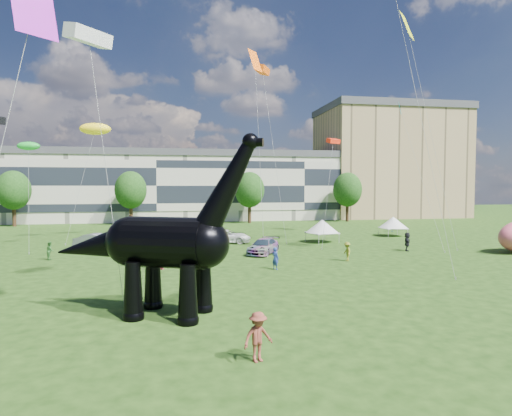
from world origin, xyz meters
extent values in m
plane|color=#16330C|center=(0.00, 0.00, 0.00)|extent=(220.00, 220.00, 0.00)
cube|color=beige|center=(-8.00, 62.00, 6.00)|extent=(78.00, 11.00, 12.00)
cube|color=tan|center=(40.00, 65.00, 11.00)|extent=(28.00, 18.00, 22.00)
cylinder|color=#382314|center=(-30.00, 53.00, 1.60)|extent=(0.56, 0.56, 3.20)
ellipsoid|color=#14380F|center=(-30.00, 53.00, 6.32)|extent=(5.20, 5.20, 6.24)
cylinder|color=#382314|center=(-12.00, 53.00, 1.60)|extent=(0.56, 0.56, 3.20)
ellipsoid|color=#14380F|center=(-12.00, 53.00, 6.32)|extent=(5.20, 5.20, 6.24)
cylinder|color=#382314|center=(8.00, 53.00, 1.60)|extent=(0.56, 0.56, 3.20)
ellipsoid|color=#14380F|center=(8.00, 53.00, 6.32)|extent=(5.20, 5.20, 6.24)
cylinder|color=#382314|center=(26.00, 53.00, 1.60)|extent=(0.56, 0.56, 3.20)
ellipsoid|color=#14380F|center=(26.00, 53.00, 6.32)|extent=(5.20, 5.20, 6.24)
cone|color=black|center=(-6.01, 0.71, 1.42)|extent=(1.28, 1.28, 2.83)
sphere|color=black|center=(-6.01, 0.71, 0.17)|extent=(1.04, 1.04, 1.04)
cone|color=black|center=(-5.20, 2.62, 1.42)|extent=(1.28, 1.28, 2.83)
sphere|color=black|center=(-5.20, 2.62, 0.17)|extent=(1.04, 1.04, 1.04)
cone|color=black|center=(-3.40, -0.40, 1.42)|extent=(1.28, 1.28, 2.83)
sphere|color=black|center=(-3.40, -0.40, 0.17)|extent=(1.04, 1.04, 1.04)
cone|color=black|center=(-2.59, 1.51, 1.42)|extent=(1.28, 1.28, 2.83)
sphere|color=black|center=(-2.59, 1.51, 0.17)|extent=(1.04, 1.04, 1.04)
cylinder|color=black|center=(-4.39, 1.15, 3.69)|extent=(4.65, 3.90, 2.55)
sphere|color=black|center=(-6.21, 1.93, 3.69)|extent=(2.55, 2.55, 2.55)
sphere|color=black|center=(-2.56, 0.37, 3.69)|extent=(2.46, 2.46, 2.46)
cone|color=black|center=(-1.50, -0.08, 6.42)|extent=(3.83, 2.70, 5.00)
sphere|color=black|center=(-0.44, -0.53, 8.59)|extent=(0.79, 0.79, 0.79)
cylinder|color=black|center=(-0.18, -0.64, 8.54)|extent=(0.77, 0.64, 0.42)
cone|color=black|center=(-8.01, 2.69, 3.37)|extent=(5.38, 3.78, 2.77)
imported|color=#A3A3A7|center=(-7.88, 23.84, 0.71)|extent=(2.43, 4.40, 1.42)
imported|color=gray|center=(-12.01, 24.96, 0.81)|extent=(5.19, 2.97, 1.62)
imported|color=white|center=(1.37, 27.62, 0.76)|extent=(5.84, 3.56, 1.51)
imported|color=#595960|center=(4.01, 19.34, 0.72)|extent=(4.23, 5.31, 1.44)
cube|color=silver|center=(12.26, 26.47, 1.08)|extent=(3.65, 3.65, 0.12)
cone|color=silver|center=(12.26, 26.47, 1.87)|extent=(4.62, 4.62, 1.48)
cylinder|color=#999999|center=(11.31, 24.76, 0.54)|extent=(0.06, 0.06, 1.08)
cylinder|color=#999999|center=(13.96, 25.52, 0.54)|extent=(0.06, 0.06, 1.08)
cylinder|color=#999999|center=(10.56, 27.41, 0.54)|extent=(0.06, 0.06, 1.08)
cylinder|color=#999999|center=(13.21, 28.17, 0.54)|extent=(0.06, 0.06, 1.08)
cube|color=white|center=(23.25, 30.61, 1.04)|extent=(2.84, 2.84, 0.11)
cone|color=white|center=(23.25, 30.61, 1.79)|extent=(3.60, 3.60, 1.41)
cylinder|color=#999999|center=(21.92, 29.30, 0.52)|extent=(0.06, 0.06, 1.04)
cylinder|color=#999999|center=(24.56, 29.29, 0.52)|extent=(0.06, 0.06, 1.04)
cylinder|color=#999999|center=(21.93, 31.94, 0.52)|extent=(0.06, 0.06, 1.04)
cylinder|color=#999999|center=(24.57, 31.93, 0.52)|extent=(0.06, 0.06, 1.04)
imported|color=#663475|center=(-1.25, 31.24, 0.85)|extent=(0.60, 1.06, 1.71)
imported|color=#336C2B|center=(-15.09, 19.35, 0.80)|extent=(0.75, 0.89, 1.61)
imported|color=#2B43A0|center=(3.49, 11.70, 0.87)|extent=(0.71, 0.76, 1.74)
imported|color=brown|center=(-0.91, -5.24, 0.93)|extent=(1.37, 1.08, 1.86)
imported|color=black|center=(18.49, 18.64, 0.93)|extent=(1.33, 1.77, 1.86)
imported|color=teal|center=(25.56, 35.32, 0.93)|extent=(0.81, 0.73, 1.86)
imported|color=olive|center=(10.41, 14.29, 0.83)|extent=(0.62, 1.08, 1.66)
imported|color=maroon|center=(-5.35, 13.27, 0.88)|extent=(0.87, 1.02, 1.77)
plane|color=#FF5E0D|center=(4.68, 27.92, 20.68)|extent=(2.34, 2.49, 2.44)
plane|color=#CCDC12|center=(21.93, 25.66, 24.80)|extent=(3.13, 3.21, 3.06)
cube|color=silver|center=(-8.69, 5.04, 14.85)|extent=(2.53, 2.65, 0.98)
ellipsoid|color=green|center=(-18.97, 26.54, 10.55)|extent=(2.42, 1.92, 0.86)
plane|color=#AF1BC1|center=(-9.49, -1.51, 13.73)|extent=(2.15, 2.11, 2.42)
plane|color=#0DCDD0|center=(20.67, 24.62, 15.23)|extent=(0.95, 1.42, 1.43)
cube|color=red|center=(13.30, 25.84, 11.56)|extent=(1.75, 1.38, 0.65)
cube|color=#FF580D|center=(6.41, 32.59, 20.94)|extent=(2.35, 2.87, 1.03)
ellipsoid|color=yellow|center=(-13.74, 33.33, 13.27)|extent=(3.55, 3.83, 1.41)
camera|label=1|loc=(-3.65, -20.51, 6.52)|focal=30.00mm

